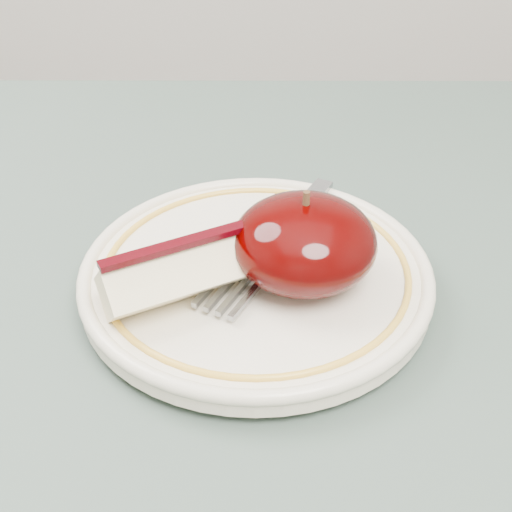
{
  "coord_description": "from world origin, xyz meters",
  "views": [
    {
      "loc": [
        0.02,
        -0.23,
        1.03
      ],
      "look_at": [
        0.02,
        0.12,
        0.78
      ],
      "focal_mm": 50.0,
      "sensor_mm": 36.0,
      "label": 1
    }
  ],
  "objects": [
    {
      "name": "plate",
      "position": [
        0.02,
        0.12,
        0.76
      ],
      "size": [
        0.22,
        0.22,
        0.02
      ],
      "color": "#EDE1C6",
      "rests_on": "table"
    },
    {
      "name": "apple_half",
      "position": [
        0.05,
        0.11,
        0.79
      ],
      "size": [
        0.08,
        0.08,
        0.06
      ],
      "color": "#2C0000",
      "rests_on": "plate"
    },
    {
      "name": "apple_wedge",
      "position": [
        -0.02,
        0.09,
        0.79
      ],
      "size": [
        0.09,
        0.07,
        0.04
      ],
      "rotation": [
        0.0,
        0.0,
        0.48
      ],
      "color": "#FEEEBB",
      "rests_on": "plate"
    },
    {
      "name": "fork",
      "position": [
        0.03,
        0.14,
        0.77
      ],
      "size": [
        0.09,
        0.15,
        0.0
      ],
      "rotation": [
        0.0,
        0.0,
        1.09
      ],
      "color": "gray",
      "rests_on": "plate"
    }
  ]
}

